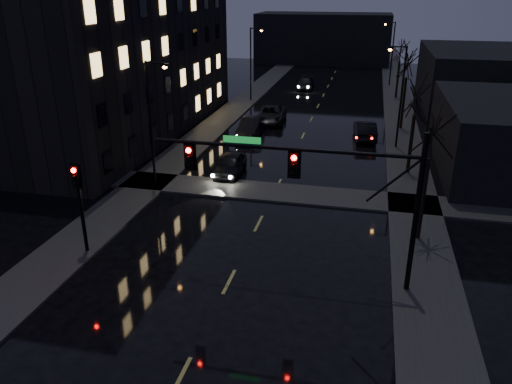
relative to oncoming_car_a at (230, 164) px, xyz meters
The scene contains 21 objects.
sidewalk_left 14.71m from the oncoming_car_a, 109.56° to the left, with size 3.00×140.00×0.12m, color #2D2D2B.
sidewalk_right 18.39m from the oncoming_car_a, 48.91° to the left, with size 3.00×140.00×0.12m, color #2D2D2B.
sidewalk_cross 4.50m from the oncoming_car_a, 36.53° to the right, with size 40.00×3.00×0.12m, color #2D2D2B.
apartment_block 16.52m from the oncoming_car_a, 145.60° to the left, with size 12.00×30.00×12.00m, color black.
commercial_right_far 33.90m from the oncoming_car_a, 52.53° to the left, with size 12.00×18.00×6.00m, color black.
far_block 56.95m from the oncoming_car_a, 89.42° to the left, with size 22.00×10.00×8.00m, color black.
signal_mast 14.83m from the oncoming_car_a, 58.58° to the right, with size 11.11×0.41×7.00m.
signal_pole_left 12.98m from the oncoming_car_a, 107.88° to the right, with size 0.35×0.41×4.53m.
tree_near 14.99m from the oncoming_car_a, 30.84° to the right, with size 3.52×3.52×8.08m.
tree_mid_a 13.33m from the oncoming_car_a, 13.38° to the left, with size 3.30×3.30×7.58m.
tree_mid_b 19.96m from the oncoming_car_a, 51.11° to the left, with size 3.74×3.74×8.59m.
tree_far 31.69m from the oncoming_car_a, 67.45° to the left, with size 3.43×3.43×7.88m.
streetlight_l_near 6.50m from the oncoming_car_a, 141.80° to the right, with size 1.53×0.28×8.00m.
streetlight_l_far 24.52m from the oncoming_car_a, 99.53° to the left, with size 1.53×0.28×8.00m.
streetlight_r_mid 14.81m from the oncoming_car_a, 38.41° to the left, with size 1.53×0.28×8.00m.
streetlight_r_far 38.71m from the oncoming_car_a, 73.15° to the left, with size 1.53×0.28×8.00m.
oncoming_car_a is the anchor object (origin of this frame).
oncoming_car_b 9.85m from the oncoming_car_a, 95.27° to the left, with size 1.67×4.80×1.58m, color black.
oncoming_car_c 14.81m from the oncoming_car_a, 90.17° to the left, with size 2.52×5.46×1.52m, color black.
oncoming_car_d 32.36m from the oncoming_car_a, 88.39° to the left, with size 1.93×4.74×1.38m, color black.
lead_car 14.06m from the oncoming_car_a, 51.06° to the left, with size 1.64×4.71×1.55m, color black.
Camera 1 is at (5.35, -10.13, 12.08)m, focal length 35.00 mm.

